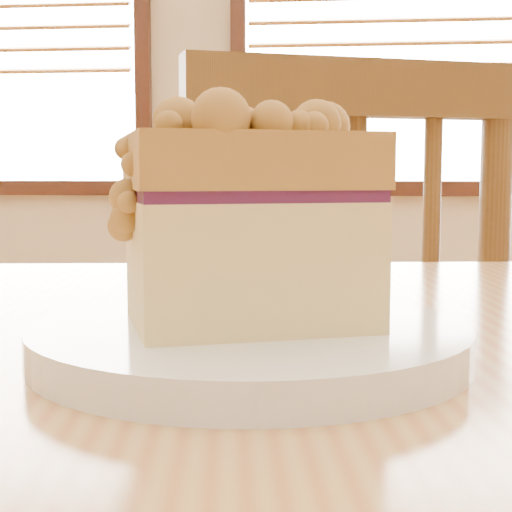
{
  "coord_description": "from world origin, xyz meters",
  "views": [
    {
      "loc": [
        -0.01,
        -0.25,
        0.84
      ],
      "look_at": [
        -0.05,
        0.14,
        0.8
      ],
      "focal_mm": 55.0,
      "sensor_mm": 36.0,
      "label": 1
    }
  ],
  "objects": [
    {
      "name": "cafe_chair_main",
      "position": [
        -0.05,
        0.79,
        0.49
      ],
      "size": [
        0.57,
        0.57,
        0.97
      ],
      "rotation": [
        0.0,
        0.0,
        3.51
      ],
      "color": "#573818",
      "rests_on": "ground"
    },
    {
      "name": "plate",
      "position": [
        -0.05,
        0.11,
        0.76
      ],
      "size": [
        0.21,
        0.21,
        0.02
      ],
      "color": "white",
      "rests_on": "cafe_table_main"
    },
    {
      "name": "cake_slice",
      "position": [
        -0.05,
        0.11,
        0.82
      ],
      "size": [
        0.13,
        0.11,
        0.11
      ],
      "rotation": [
        0.0,
        0.0,
        0.35
      ],
      "color": "#E0CB7E",
      "rests_on": "plate"
    }
  ]
}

